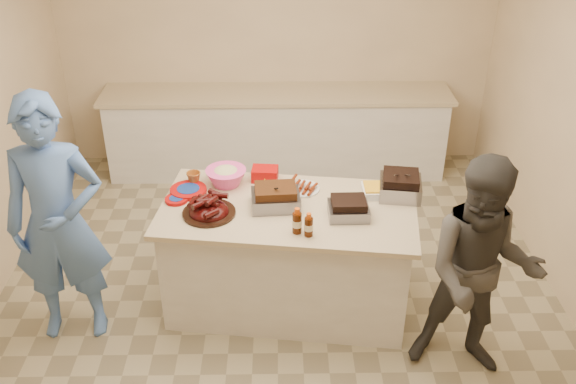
{
  "coord_description": "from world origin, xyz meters",
  "views": [
    {
      "loc": [
        0.02,
        -4.0,
        3.34
      ],
      "look_at": [
        0.08,
        0.02,
        0.98
      ],
      "focal_mm": 40.0,
      "sensor_mm": 36.0,
      "label": 1
    }
  ],
  "objects_px": {
    "roasting_pan": "(399,195)",
    "bbq_bottle_a": "(297,232)",
    "coleslaw_bowl": "(226,184)",
    "guest_gray": "(463,363)",
    "guest_blue": "(80,326)",
    "plastic_cup": "(194,184)",
    "bbq_bottle_b": "(308,235)",
    "mustard_bottle": "(265,194)",
    "island": "(288,301)",
    "rib_platter": "(209,214)"
  },
  "relations": [
    {
      "from": "bbq_bottle_a",
      "to": "guest_blue",
      "type": "relative_size",
      "value": 0.1
    },
    {
      "from": "coleslaw_bowl",
      "to": "plastic_cup",
      "type": "bearing_deg",
      "value": 178.37
    },
    {
      "from": "mustard_bottle",
      "to": "guest_blue",
      "type": "relative_size",
      "value": 0.07
    },
    {
      "from": "bbq_bottle_a",
      "to": "plastic_cup",
      "type": "distance_m",
      "value": 1.04
    },
    {
      "from": "rib_platter",
      "to": "guest_gray",
      "type": "xyz_separation_m",
      "value": [
        1.8,
        -0.61,
        -0.88
      ]
    },
    {
      "from": "coleslaw_bowl",
      "to": "bbq_bottle_a",
      "type": "distance_m",
      "value": 0.86
    },
    {
      "from": "coleslaw_bowl",
      "to": "bbq_bottle_b",
      "type": "xyz_separation_m",
      "value": [
        0.61,
        -0.71,
        0.0
      ]
    },
    {
      "from": "island",
      "to": "coleslaw_bowl",
      "type": "xyz_separation_m",
      "value": [
        -0.47,
        0.35,
        0.88
      ]
    },
    {
      "from": "roasting_pan",
      "to": "bbq_bottle_b",
      "type": "relative_size",
      "value": 1.75
    },
    {
      "from": "rib_platter",
      "to": "coleslaw_bowl",
      "type": "xyz_separation_m",
      "value": [
        0.1,
        0.43,
        0.0
      ]
    },
    {
      "from": "bbq_bottle_a",
      "to": "plastic_cup",
      "type": "relative_size",
      "value": 1.75
    },
    {
      "from": "bbq_bottle_a",
      "to": "guest_gray",
      "type": "relative_size",
      "value": 0.12
    },
    {
      "from": "rib_platter",
      "to": "roasting_pan",
      "type": "xyz_separation_m",
      "value": [
        1.41,
        0.24,
        0.0
      ]
    },
    {
      "from": "rib_platter",
      "to": "coleslaw_bowl",
      "type": "bearing_deg",
      "value": 77.52
    },
    {
      "from": "roasting_pan",
      "to": "bbq_bottle_a",
      "type": "height_order",
      "value": "bbq_bottle_a"
    },
    {
      "from": "bbq_bottle_a",
      "to": "guest_blue",
      "type": "bearing_deg",
      "value": 177.85
    },
    {
      "from": "coleslaw_bowl",
      "to": "bbq_bottle_b",
      "type": "height_order",
      "value": "coleslaw_bowl"
    },
    {
      "from": "bbq_bottle_b",
      "to": "guest_blue",
      "type": "bearing_deg",
      "value": 176.69
    },
    {
      "from": "roasting_pan",
      "to": "guest_blue",
      "type": "xyz_separation_m",
      "value": [
        -2.43,
        -0.43,
        -0.88
      ]
    },
    {
      "from": "rib_platter",
      "to": "guest_blue",
      "type": "distance_m",
      "value": 1.36
    },
    {
      "from": "guest_blue",
      "to": "island",
      "type": "bearing_deg",
      "value": 4.37
    },
    {
      "from": "bbq_bottle_a",
      "to": "guest_gray",
      "type": "bearing_deg",
      "value": -17.22
    },
    {
      "from": "rib_platter",
      "to": "mustard_bottle",
      "type": "bearing_deg",
      "value": 34.95
    },
    {
      "from": "rib_platter",
      "to": "bbq_bottle_b",
      "type": "relative_size",
      "value": 2.19
    },
    {
      "from": "roasting_pan",
      "to": "coleslaw_bowl",
      "type": "height_order",
      "value": "coleslaw_bowl"
    },
    {
      "from": "guest_blue",
      "to": "guest_gray",
      "type": "xyz_separation_m",
      "value": [
        2.82,
        -0.43,
        0.0
      ]
    },
    {
      "from": "mustard_bottle",
      "to": "coleslaw_bowl",
      "type": "bearing_deg",
      "value": 153.14
    },
    {
      "from": "bbq_bottle_b",
      "to": "plastic_cup",
      "type": "distance_m",
      "value": 1.12
    },
    {
      "from": "coleslaw_bowl",
      "to": "guest_blue",
      "type": "distance_m",
      "value": 1.55
    },
    {
      "from": "island",
      "to": "guest_blue",
      "type": "bearing_deg",
      "value": -162.79
    },
    {
      "from": "plastic_cup",
      "to": "guest_blue",
      "type": "distance_m",
      "value": 1.38
    },
    {
      "from": "bbq_bottle_a",
      "to": "mustard_bottle",
      "type": "distance_m",
      "value": 0.57
    },
    {
      "from": "coleslaw_bowl",
      "to": "bbq_bottle_b",
      "type": "relative_size",
      "value": 1.79
    },
    {
      "from": "island",
      "to": "roasting_pan",
      "type": "height_order",
      "value": "roasting_pan"
    },
    {
      "from": "rib_platter",
      "to": "guest_gray",
      "type": "distance_m",
      "value": 2.1
    },
    {
      "from": "rib_platter",
      "to": "coleslaw_bowl",
      "type": "relative_size",
      "value": 1.23
    },
    {
      "from": "roasting_pan",
      "to": "bbq_bottle_a",
      "type": "relative_size",
      "value": 1.59
    },
    {
      "from": "bbq_bottle_a",
      "to": "guest_blue",
      "type": "height_order",
      "value": "bbq_bottle_a"
    },
    {
      "from": "rib_platter",
      "to": "guest_blue",
      "type": "height_order",
      "value": "rib_platter"
    },
    {
      "from": "roasting_pan",
      "to": "guest_blue",
      "type": "distance_m",
      "value": 2.62
    },
    {
      "from": "coleslaw_bowl",
      "to": "guest_gray",
      "type": "distance_m",
      "value": 2.18
    },
    {
      "from": "island",
      "to": "mustard_bottle",
      "type": "distance_m",
      "value": 0.92
    },
    {
      "from": "roasting_pan",
      "to": "plastic_cup",
      "type": "height_order",
      "value": "roasting_pan"
    },
    {
      "from": "island",
      "to": "roasting_pan",
      "type": "relative_size",
      "value": 6.08
    },
    {
      "from": "roasting_pan",
      "to": "plastic_cup",
      "type": "xyz_separation_m",
      "value": [
        -1.56,
        0.2,
        0.0
      ]
    },
    {
      "from": "island",
      "to": "guest_gray",
      "type": "relative_size",
      "value": 1.15
    },
    {
      "from": "rib_platter",
      "to": "plastic_cup",
      "type": "bearing_deg",
      "value": 109.53
    },
    {
      "from": "plastic_cup",
      "to": "mustard_bottle",
      "type": "bearing_deg",
      "value": -16.16
    },
    {
      "from": "bbq_bottle_a",
      "to": "bbq_bottle_b",
      "type": "height_order",
      "value": "bbq_bottle_a"
    },
    {
      "from": "coleslaw_bowl",
      "to": "guest_blue",
      "type": "relative_size",
      "value": 0.17
    }
  ]
}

